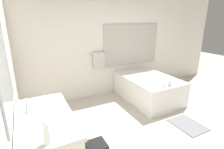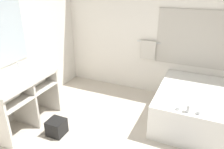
{
  "view_description": "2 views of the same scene",
  "coord_description": "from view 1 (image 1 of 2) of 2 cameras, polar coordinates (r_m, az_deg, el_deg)",
  "views": [
    {
      "loc": [
        -1.99,
        -1.86,
        1.99
      ],
      "look_at": [
        -0.5,
        1.03,
        0.94
      ],
      "focal_mm": 28.0,
      "sensor_mm": 36.0,
      "label": 1
    },
    {
      "loc": [
        0.78,
        -2.2,
        2.37
      ],
      "look_at": [
        -0.61,
        0.96,
        0.84
      ],
      "focal_mm": 35.0,
      "sensor_mm": 36.0,
      "label": 2
    }
  ],
  "objects": [
    {
      "name": "water_bottle_1",
      "position": [
        1.75,
        -20.77,
        -17.61
      ],
      "size": [
        0.07,
        0.07,
        0.23
      ],
      "color": "silver",
      "rests_on": "vanity_counter"
    },
    {
      "name": "vanity_counter",
      "position": [
        2.41,
        -20.47,
        -17.69
      ],
      "size": [
        0.63,
        1.21,
        0.89
      ],
      "color": "silver",
      "rests_on": "ground_plane"
    },
    {
      "name": "ground_plane",
      "position": [
        3.37,
        16.73,
        -19.16
      ],
      "size": [
        16.0,
        16.0,
        0.0
      ],
      "primitive_type": "plane",
      "color": "beige",
      "rests_on": "ground"
    },
    {
      "name": "wall_back_with_blinds",
      "position": [
        4.6,
        -1.05,
        9.8
      ],
      "size": [
        7.4,
        0.13,
        2.7
      ],
      "color": "white",
      "rests_on": "ground_plane"
    },
    {
      "name": "sink_faucet",
      "position": [
        2.38,
        -26.13,
        -9.18
      ],
      "size": [
        0.09,
        0.04,
        0.18
      ],
      "color": "silver",
      "rests_on": "vanity_counter"
    },
    {
      "name": "bathtub",
      "position": [
        4.53,
        11.65,
        -4.01
      ],
      "size": [
        1.1,
        1.61,
        0.72
      ],
      "color": "white",
      "rests_on": "ground_plane"
    },
    {
      "name": "wall_left_with_mirror",
      "position": [
        1.98,
        -32.58,
        -3.72
      ],
      "size": [
        0.08,
        7.4,
        2.7
      ],
      "color": "white",
      "rests_on": "ground_plane"
    },
    {
      "name": "bath_mat",
      "position": [
        3.85,
        23.47,
        -14.81
      ],
      "size": [
        0.49,
        0.64,
        0.02
      ],
      "color": "slate",
      "rests_on": "ground_plane"
    }
  ]
}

